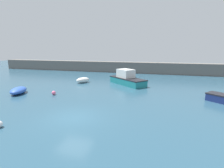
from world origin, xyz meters
The scene contains 6 objects.
ground_plane centered at (0.00, 0.00, -0.10)m, with size 120.00×120.00×0.20m, color #284C60.
harbor_breakwater centered at (0.00, 26.45, 1.14)m, with size 64.45×2.71×2.29m, color #66605B.
open_tender_yellow centered at (-9.55, 4.67, 0.38)m, with size 2.42×3.17×0.76m.
dinghy_near_pier centered at (-5.23, 12.81, 0.41)m, with size 2.08×2.46×0.83m.
motorboat_grey_hull centered at (1.50, 13.46, 0.81)m, with size 6.07×5.64×2.18m.
mooring_buoy_pink centered at (-5.34, 5.34, 0.23)m, with size 0.46×0.46×0.46m, color #EA668C.
Camera 1 is at (6.28, -11.27, 5.17)m, focal length 28.00 mm.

